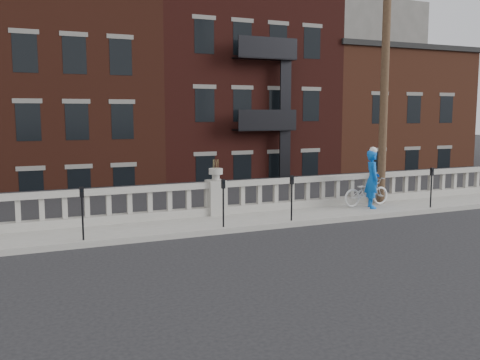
% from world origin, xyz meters
% --- Properties ---
extents(ground, '(120.00, 120.00, 0.00)m').
position_xyz_m(ground, '(0.00, 0.00, 0.00)').
color(ground, black).
rests_on(ground, ground).
extents(sidewalk, '(32.00, 2.20, 0.15)m').
position_xyz_m(sidewalk, '(0.00, 3.00, 0.07)').
color(sidewalk, gray).
rests_on(sidewalk, ground).
extents(balustrade, '(28.00, 0.34, 1.03)m').
position_xyz_m(balustrade, '(0.00, 3.95, 0.64)').
color(balustrade, gray).
rests_on(balustrade, sidewalk).
extents(planter_pedestal, '(0.55, 0.55, 1.76)m').
position_xyz_m(planter_pedestal, '(0.00, 3.95, 0.83)').
color(planter_pedestal, gray).
rests_on(planter_pedestal, sidewalk).
extents(lower_level, '(80.00, 44.00, 20.80)m').
position_xyz_m(lower_level, '(0.56, 23.04, 2.63)').
color(lower_level, '#605E59').
rests_on(lower_level, ground).
extents(utility_pole, '(1.60, 0.28, 10.00)m').
position_xyz_m(utility_pole, '(6.20, 3.60, 5.24)').
color(utility_pole, '#422D1E').
rests_on(utility_pole, sidewalk).
extents(parking_meter_b, '(0.10, 0.09, 1.36)m').
position_xyz_m(parking_meter_b, '(-4.33, 2.15, 1.00)').
color(parking_meter_b, black).
rests_on(parking_meter_b, sidewalk).
extents(parking_meter_c, '(0.10, 0.09, 1.36)m').
position_xyz_m(parking_meter_c, '(-0.49, 2.15, 1.00)').
color(parking_meter_c, black).
rests_on(parking_meter_c, sidewalk).
extents(parking_meter_d, '(0.10, 0.09, 1.36)m').
position_xyz_m(parking_meter_d, '(1.72, 2.15, 1.00)').
color(parking_meter_d, black).
rests_on(parking_meter_d, sidewalk).
extents(parking_meter_e, '(0.10, 0.09, 1.36)m').
position_xyz_m(parking_meter_e, '(7.14, 2.15, 1.00)').
color(parking_meter_e, black).
rests_on(parking_meter_e, sidewalk).
extents(bicycle, '(1.88, 0.73, 0.98)m').
position_xyz_m(bicycle, '(5.35, 3.33, 0.64)').
color(bicycle, silver).
rests_on(bicycle, sidewalk).
extents(cyclist, '(0.71, 0.84, 1.96)m').
position_xyz_m(cyclist, '(5.26, 2.91, 1.13)').
color(cyclist, blue).
rests_on(cyclist, sidewalk).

